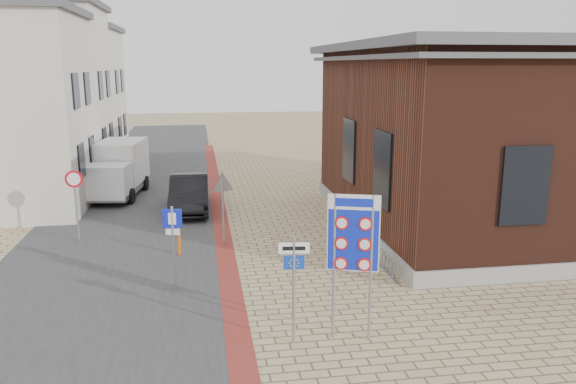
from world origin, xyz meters
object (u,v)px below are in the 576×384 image
object	(u,v)px
essen_sign	(294,273)
parking_sign	(173,234)
border_sign	(353,236)
bollard	(179,239)
sedan	(189,193)
box_truck	(118,169)

from	to	relation	value
essen_sign	parking_sign	bearing A→B (deg)	134.28
border_sign	essen_sign	size ratio (longest dim) A/B	1.35
essen_sign	parking_sign	world-z (taller)	essen_sign
bollard	sedan	bearing A→B (deg)	87.28
box_truck	border_sign	bearing A→B (deg)	-57.94
box_truck	parking_sign	size ratio (longest dim) A/B	2.13
sedan	box_truck	bearing A→B (deg)	136.68
essen_sign	bollard	xyz separation A→B (m)	(-2.67, 6.36, -1.10)
sedan	parking_sign	world-z (taller)	parking_sign
sedan	bollard	size ratio (longest dim) A/B	4.21
sedan	parking_sign	size ratio (longest dim) A/B	1.92
essen_sign	parking_sign	distance (m)	4.42
sedan	essen_sign	world-z (taller)	essen_sign
essen_sign	box_truck	bearing A→B (deg)	117.04
border_sign	essen_sign	world-z (taller)	border_sign
box_truck	bollard	xyz separation A→B (m)	(3.01, -8.91, -0.76)
sedan	box_truck	distance (m)	4.60
sedan	bollard	world-z (taller)	sedan
essen_sign	bollard	distance (m)	6.99
bollard	border_sign	bearing A→B (deg)	-58.01
box_truck	border_sign	world-z (taller)	border_sign
sedan	border_sign	distance (m)	12.76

